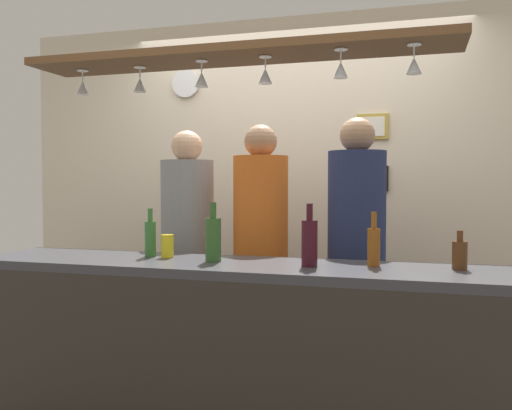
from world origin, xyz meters
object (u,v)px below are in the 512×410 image
(bottle_beer_green_import, at_px, (150,237))
(picture_frame_lower_pair, at_px, (367,179))
(person_right_navy_shirt, at_px, (357,235))
(person_middle_orange_shirt, at_px, (261,235))
(bottle_wine_dark_red, at_px, (309,242))
(person_left_grey_shirt, at_px, (187,235))
(picture_frame_upper_small, at_px, (373,127))
(bottle_beer_amber_tall, at_px, (374,245))
(bottle_beer_brown_stubby, at_px, (460,254))
(drink_can, at_px, (167,246))
(bottle_champagne_green, at_px, (213,238))
(wall_clock, at_px, (186,83))

(bottle_beer_green_import, distance_m, picture_frame_lower_pair, 1.70)
(person_right_navy_shirt, height_order, picture_frame_lower_pair, person_right_navy_shirt)
(person_middle_orange_shirt, height_order, bottle_wine_dark_red, person_middle_orange_shirt)
(bottle_wine_dark_red, bearing_deg, person_left_grey_shirt, 142.94)
(bottle_wine_dark_red, bearing_deg, person_right_navy_shirt, 78.33)
(person_middle_orange_shirt, height_order, person_right_navy_shirt, person_right_navy_shirt)
(bottle_wine_dark_red, height_order, picture_frame_upper_small, picture_frame_upper_small)
(person_right_navy_shirt, relative_size, bottle_beer_amber_tall, 6.74)
(picture_frame_upper_small, bearing_deg, bottle_wine_dark_red, -97.14)
(bottle_beer_green_import, distance_m, bottle_beer_amber_tall, 1.18)
(person_left_grey_shirt, xyz_separation_m, bottle_beer_green_import, (0.05, -0.60, 0.05))
(person_middle_orange_shirt, bearing_deg, person_left_grey_shirt, -180.00)
(person_left_grey_shirt, height_order, bottle_beer_green_import, person_left_grey_shirt)
(person_right_navy_shirt, bearing_deg, bottle_beer_brown_stubby, -48.61)
(person_right_navy_shirt, xyz_separation_m, drink_can, (-0.93, -0.61, -0.03))
(bottle_beer_green_import, distance_m, bottle_champagne_green, 0.40)
(person_left_grey_shirt, relative_size, picture_frame_lower_pair, 5.69)
(bottle_wine_dark_red, bearing_deg, drink_can, 172.85)
(person_right_navy_shirt, height_order, drink_can, person_right_navy_shirt)
(bottle_beer_brown_stubby, height_order, bottle_beer_green_import, bottle_beer_green_import)
(picture_frame_upper_small, bearing_deg, wall_clock, -179.75)
(person_left_grey_shirt, bearing_deg, drink_can, -76.18)
(bottle_wine_dark_red, xyz_separation_m, wall_clock, (-1.25, 1.42, 1.05))
(bottle_beer_brown_stubby, relative_size, picture_frame_upper_small, 0.82)
(picture_frame_upper_small, bearing_deg, drink_can, -126.08)
(bottle_beer_green_import, height_order, bottle_champagne_green, bottle_champagne_green)
(bottle_beer_green_import, bearing_deg, wall_clock, 105.50)
(bottle_wine_dark_red, distance_m, picture_frame_upper_small, 1.59)
(bottle_beer_green_import, bearing_deg, bottle_wine_dark_red, -6.84)
(bottle_beer_green_import, bearing_deg, picture_frame_lower_pair, 51.95)
(bottle_champagne_green, distance_m, drink_can, 0.30)
(bottle_champagne_green, distance_m, bottle_beer_amber_tall, 0.79)
(person_right_navy_shirt, height_order, bottle_champagne_green, person_right_navy_shirt)
(bottle_beer_green_import, bearing_deg, person_right_navy_shirt, 30.08)
(person_right_navy_shirt, height_order, bottle_wine_dark_red, person_right_navy_shirt)
(bottle_beer_amber_tall, distance_m, drink_can, 1.08)
(bottle_champagne_green, bearing_deg, person_middle_orange_shirt, 85.46)
(bottle_champagne_green, relative_size, picture_frame_upper_small, 1.36)
(person_right_navy_shirt, xyz_separation_m, wall_clock, (-1.40, 0.71, 1.08))
(drink_can, xyz_separation_m, wall_clock, (-0.47, 1.32, 1.11))
(person_right_navy_shirt, relative_size, bottle_beer_green_import, 6.74)
(person_middle_orange_shirt, height_order, bottle_champagne_green, person_middle_orange_shirt)
(bottle_beer_green_import, relative_size, bottle_champagne_green, 0.87)
(bottle_beer_amber_tall, bearing_deg, bottle_wine_dark_red, -161.72)
(wall_clock, bearing_deg, person_middle_orange_shirt, -41.21)
(bottle_beer_brown_stubby, bearing_deg, wall_clock, 145.80)
(bottle_champagne_green, relative_size, wall_clock, 1.36)
(bottle_beer_brown_stubby, bearing_deg, person_right_navy_shirt, 131.39)
(bottle_champagne_green, bearing_deg, picture_frame_upper_small, 64.18)
(person_middle_orange_shirt, bearing_deg, bottle_champagne_green, -94.54)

